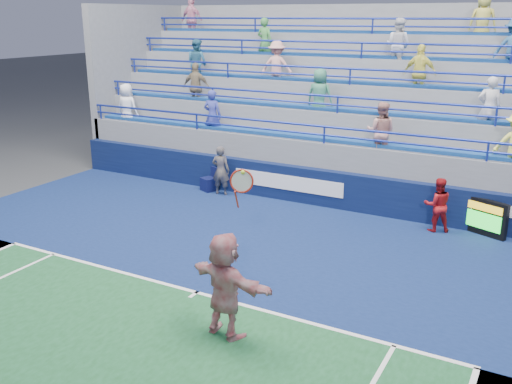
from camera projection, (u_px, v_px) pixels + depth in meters
The scene contains 8 objects.
ground at pixel (197, 293), 11.67m from camera, with size 120.00×120.00×0.00m, color #333538.
sponsor_wall at pixel (320, 187), 16.95m from camera, with size 18.00×0.32×1.10m.
bleacher_stand at pixel (362, 133), 19.82m from camera, with size 18.00×5.60×6.13m.
serve_speed_board at pixel (481, 216), 14.71m from camera, with size 1.34×0.66×0.96m.
judge_chair at pixel (209, 183), 18.44m from camera, with size 0.58×0.60×0.78m.
tennis_player at pixel (225, 285), 9.89m from camera, with size 1.87×0.94×3.10m.
line_judge at pixel (221, 170), 17.90m from camera, with size 0.58×0.38×1.58m, color #131735.
ball_girl at pixel (437, 205), 14.84m from camera, with size 0.71×0.55×1.45m, color #A31217.
Camera 1 is at (6.12, -8.66, 5.44)m, focal length 40.00 mm.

